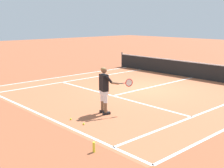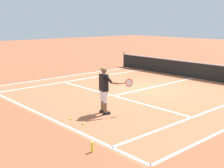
% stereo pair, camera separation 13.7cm
% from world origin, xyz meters
% --- Properties ---
extents(ground_plane, '(80.00, 80.00, 0.00)m').
position_xyz_m(ground_plane, '(0.00, 0.00, 0.00)').
color(ground_plane, '#9E5133').
extents(court_inner_surface, '(10.98, 10.59, 0.00)m').
position_xyz_m(court_inner_surface, '(0.00, -0.85, 0.00)').
color(court_inner_surface, '#B2603D').
rests_on(court_inner_surface, ground).
extents(line_baseline, '(10.98, 0.10, 0.01)m').
position_xyz_m(line_baseline, '(0.00, -5.95, 0.00)').
color(line_baseline, white).
rests_on(line_baseline, ground).
extents(line_service, '(8.23, 0.10, 0.01)m').
position_xyz_m(line_service, '(0.00, -2.16, 0.00)').
color(line_service, white).
rests_on(line_service, ground).
extents(line_centre_service, '(0.10, 6.40, 0.01)m').
position_xyz_m(line_centre_service, '(0.00, 1.04, 0.00)').
color(line_centre_service, white).
rests_on(line_centre_service, ground).
extents(line_singles_left, '(0.10, 10.19, 0.01)m').
position_xyz_m(line_singles_left, '(-4.12, -0.85, 0.00)').
color(line_singles_left, white).
rests_on(line_singles_left, ground).
extents(line_singles_right, '(0.10, 10.19, 0.01)m').
position_xyz_m(line_singles_right, '(4.12, -0.85, 0.00)').
color(line_singles_right, white).
rests_on(line_singles_right, ground).
extents(line_doubles_left, '(0.10, 10.19, 0.01)m').
position_xyz_m(line_doubles_left, '(-5.49, -0.85, 0.00)').
color(line_doubles_left, white).
rests_on(line_doubles_left, ground).
extents(tennis_net, '(11.96, 0.08, 1.07)m').
position_xyz_m(tennis_net, '(0.00, 4.24, 0.50)').
color(tennis_net, '#333338').
rests_on(tennis_net, ground).
extents(tennis_player, '(0.89, 1.03, 1.71)m').
position_xyz_m(tennis_player, '(1.72, -4.15, 0.99)').
color(tennis_player, black).
rests_on(tennis_player, ground).
extents(tennis_ball_near_feet, '(0.07, 0.07, 0.07)m').
position_xyz_m(tennis_ball_near_feet, '(1.48, -5.48, 0.03)').
color(tennis_ball_near_feet, '#CCE02D').
rests_on(tennis_ball_near_feet, ground).
extents(tennis_ball_by_baseline, '(0.07, 0.07, 0.07)m').
position_xyz_m(tennis_ball_by_baseline, '(2.16, -5.45, 0.03)').
color(tennis_ball_by_baseline, '#CCE02D').
rests_on(tennis_ball_by_baseline, ground).
extents(water_bottle, '(0.07, 0.07, 0.28)m').
position_xyz_m(water_bottle, '(3.99, -6.51, 0.14)').
color(water_bottle, yellow).
rests_on(water_bottle, ground).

